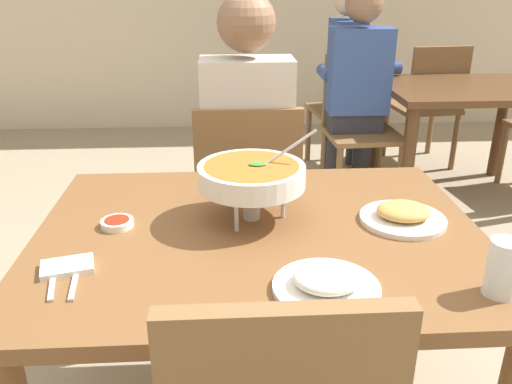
{
  "coord_description": "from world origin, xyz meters",
  "views": [
    {
      "loc": [
        -0.09,
        -1.29,
        1.38
      ],
      "look_at": [
        0.0,
        0.15,
        0.77
      ],
      "focal_mm": 37.05,
      "sensor_mm": 36.0,
      "label": 1
    }
  ],
  "objects": [
    {
      "name": "dining_table_main",
      "position": [
        0.0,
        0.0,
        0.62
      ],
      "size": [
        1.21,
        0.93,
        0.72
      ],
      "color": "brown",
      "rests_on": "ground_plane"
    },
    {
      "name": "chair_diner_main",
      "position": [
        -0.0,
        0.75,
        0.51
      ],
      "size": [
        0.44,
        0.44,
        0.9
      ],
      "color": "brown",
      "rests_on": "ground_plane"
    },
    {
      "name": "diner_main",
      "position": [
        0.0,
        0.78,
        0.75
      ],
      "size": [
        0.4,
        0.45,
        1.31
      ],
      "color": "#2D2D38",
      "rests_on": "ground_plane"
    },
    {
      "name": "curry_bowl",
      "position": [
        -0.02,
        0.08,
        0.85
      ],
      "size": [
        0.33,
        0.3,
        0.26
      ],
      "color": "silver",
      "rests_on": "dining_table_main"
    },
    {
      "name": "rice_plate",
      "position": [
        0.13,
        -0.3,
        0.74
      ],
      "size": [
        0.24,
        0.24,
        0.06
      ],
      "color": "white",
      "rests_on": "dining_table_main"
    },
    {
      "name": "appetizer_plate",
      "position": [
        0.41,
        0.03,
        0.74
      ],
      "size": [
        0.24,
        0.24,
        0.06
      ],
      "color": "white",
      "rests_on": "dining_table_main"
    },
    {
      "name": "sauce_dish",
      "position": [
        -0.39,
        0.05,
        0.73
      ],
      "size": [
        0.09,
        0.09,
        0.02
      ],
      "color": "white",
      "rests_on": "dining_table_main"
    },
    {
      "name": "napkin_folded",
      "position": [
        -0.47,
        -0.18,
        0.73
      ],
      "size": [
        0.14,
        0.11,
        0.02
      ],
      "primitive_type": "cube",
      "rotation": [
        0.0,
        0.0,
        0.26
      ],
      "color": "white",
      "rests_on": "dining_table_main"
    },
    {
      "name": "fork_utensil",
      "position": [
        -0.49,
        -0.23,
        0.73
      ],
      "size": [
        0.05,
        0.17,
        0.01
      ],
      "primitive_type": "cube",
      "rotation": [
        0.0,
        0.0,
        0.22
      ],
      "color": "silver",
      "rests_on": "dining_table_main"
    },
    {
      "name": "spoon_utensil",
      "position": [
        -0.44,
        -0.23,
        0.73
      ],
      "size": [
        0.04,
        0.17,
        0.01
      ],
      "primitive_type": "cube",
      "rotation": [
        0.0,
        0.0,
        0.14
      ],
      "color": "silver",
      "rests_on": "dining_table_main"
    },
    {
      "name": "drink_glass",
      "position": [
        0.5,
        -0.34,
        0.78
      ],
      "size": [
        0.07,
        0.07,
        0.13
      ],
      "color": "silver",
      "rests_on": "dining_table_main"
    },
    {
      "name": "dining_table_far",
      "position": [
        1.4,
        1.86,
        0.6
      ],
      "size": [
        1.0,
        0.8,
        0.72
      ],
      "color": "#51331C",
      "rests_on": "ground_plane"
    },
    {
      "name": "chair_bg_left",
      "position": [
        0.86,
        2.45,
        0.51
      ],
      "size": [
        0.5,
        0.5,
        0.9
      ],
      "color": "brown",
      "rests_on": "ground_plane"
    },
    {
      "name": "chair_bg_middle",
      "position": [
        0.76,
        1.92,
        0.51
      ],
      "size": [
        0.46,
        0.46,
        0.9
      ],
      "color": "brown",
      "rests_on": "ground_plane"
    },
    {
      "name": "chair_bg_right",
      "position": [
        1.39,
        2.41,
        0.51
      ],
      "size": [
        0.48,
        0.48,
        0.9
      ],
      "color": "brown",
      "rests_on": "ground_plane"
    },
    {
      "name": "patron_bg_left",
      "position": [
        0.8,
        2.4,
        0.75
      ],
      "size": [
        0.45,
        0.4,
        1.31
      ],
      "color": "#2D2D38",
      "rests_on": "ground_plane"
    },
    {
      "name": "patron_bg_middle",
      "position": [
        0.72,
        1.9,
        0.75
      ],
      "size": [
        0.4,
        0.45,
        1.31
      ],
      "color": "#2D2D38",
      "rests_on": "ground_plane"
    }
  ]
}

